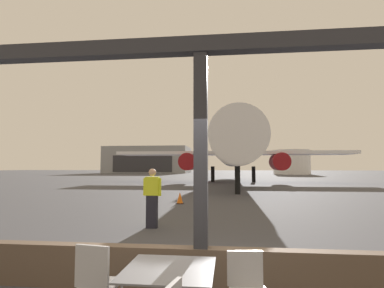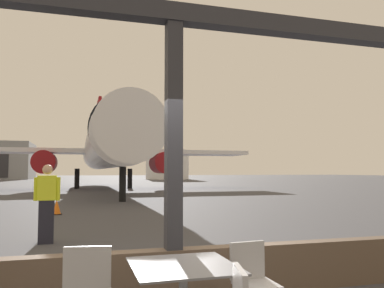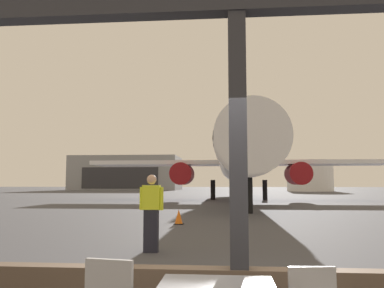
{
  "view_description": "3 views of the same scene",
  "coord_description": "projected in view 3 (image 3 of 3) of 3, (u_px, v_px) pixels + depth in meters",
  "views": [
    {
      "loc": [
        0.39,
        -4.58,
        1.8
      ],
      "look_at": [
        -1.69,
        13.62,
        3.14
      ],
      "focal_mm": 28.95,
      "sensor_mm": 36.0,
      "label": 1
    },
    {
      "loc": [
        -1.14,
        -4.84,
        1.59
      ],
      "look_at": [
        3.68,
        11.96,
        2.81
      ],
      "focal_mm": 36.62,
      "sensor_mm": 36.0,
      "label": 2
    },
    {
      "loc": [
        -0.14,
        -4.43,
        1.55
      ],
      "look_at": [
        -1.94,
        16.45,
        3.64
      ],
      "focal_mm": 36.74,
      "sensor_mm": 36.0,
      "label": 3
    }
  ],
  "objects": [
    {
      "name": "window_frame",
      "position": [
        239.0,
        202.0,
        4.36
      ],
      "size": [
        8.52,
        0.24,
        3.76
      ],
      "color": "brown",
      "rests_on": "ground"
    },
    {
      "name": "ground_plane",
      "position": [
        227.0,
        197.0,
        43.88
      ],
      "size": [
        220.0,
        220.0,
        0.0
      ],
      "primitive_type": "plane",
      "color": "#424247"
    },
    {
      "name": "fuel_storage_tank",
      "position": [
        310.0,
        176.0,
        73.85
      ],
      "size": [
        8.49,
        8.49,
        5.77
      ],
      "primitive_type": "cylinder",
      "color": "white",
      "rests_on": "ground"
    },
    {
      "name": "distant_hangar",
      "position": [
        128.0,
        173.0,
        88.95
      ],
      "size": [
        23.25,
        14.05,
        7.43
      ],
      "color": "gray",
      "rests_on": "ground"
    },
    {
      "name": "ground_crew_worker",
      "position": [
        151.0,
        212.0,
        8.9
      ],
      "size": [
        0.56,
        0.22,
        1.74
      ],
      "color": "black",
      "rests_on": "ground"
    },
    {
      "name": "traffic_cone",
      "position": [
        179.0,
        217.0,
        14.81
      ],
      "size": [
        0.36,
        0.36,
        0.56
      ],
      "color": "orange",
      "rests_on": "ground"
    },
    {
      "name": "airplane",
      "position": [
        240.0,
        159.0,
        33.62
      ],
      "size": [
        26.43,
        33.93,
        10.46
      ],
      "color": "silver",
      "rests_on": "ground"
    }
  ]
}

